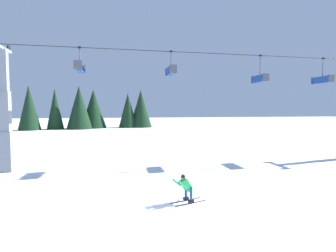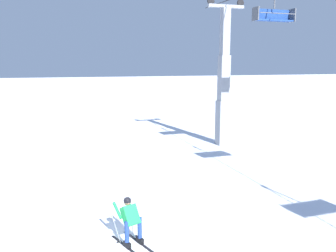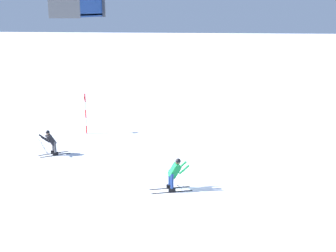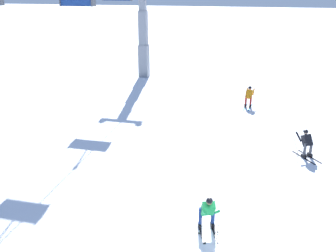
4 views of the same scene
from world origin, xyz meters
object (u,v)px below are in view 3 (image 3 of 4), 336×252
(chairlift_seat_second, at_px, (83,1))
(skier_distant_uphill, at_px, (51,141))
(skier_carving_main, at_px, (175,172))
(trail_marker_pole, at_px, (86,112))

(chairlift_seat_second, height_order, skier_distant_uphill, chairlift_seat_second)
(skier_carving_main, distance_m, trail_marker_pole, 10.26)
(trail_marker_pole, bearing_deg, chairlift_seat_second, 107.50)
(skier_carving_main, relative_size, chairlift_seat_second, 0.98)
(skier_carving_main, relative_size, trail_marker_pole, 0.73)
(skier_carving_main, height_order, chairlift_seat_second, chairlift_seat_second)
(chairlift_seat_second, relative_size, skier_distant_uphill, 1.18)
(skier_carving_main, xyz_separation_m, trail_marker_pole, (6.23, -8.13, 0.55))
(trail_marker_pole, bearing_deg, skier_distant_uphill, 81.85)
(skier_carving_main, bearing_deg, chairlift_seat_second, 83.32)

